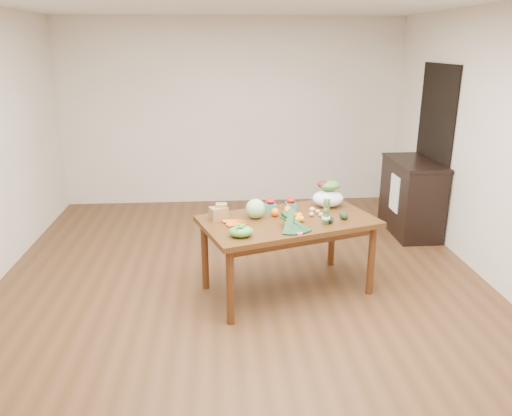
{
  "coord_description": "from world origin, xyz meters",
  "views": [
    {
      "loc": [
        -0.21,
        -4.41,
        2.32
      ],
      "look_at": [
        0.12,
        0.0,
        0.86
      ],
      "focal_mm": 35.0,
      "sensor_mm": 36.0,
      "label": 1
    }
  ],
  "objects": [
    {
      "name": "asparagus_bundle",
      "position": [
        0.75,
        -0.19,
        0.88
      ],
      "size": [
        0.11,
        0.14,
        0.26
      ],
      "primitive_type": null,
      "rotation": [
        0.15,
        0.0,
        0.32
      ],
      "color": "olive",
      "rests_on": "dining_table"
    },
    {
      "name": "kale_bunch",
      "position": [
        0.44,
        -0.33,
        0.83
      ],
      "size": [
        0.43,
        0.48,
        0.16
      ],
      "primitive_type": null,
      "rotation": [
        0.0,
        0.0,
        0.32
      ],
      "color": "black",
      "rests_on": "dining_table"
    },
    {
      "name": "cabinet",
      "position": [
        2.22,
        1.49,
        0.47
      ],
      "size": [
        0.52,
        1.02,
        0.94
      ],
      "primitive_type": "cube",
      "color": "black",
      "rests_on": "floor"
    },
    {
      "name": "snap_pea_bag",
      "position": [
        -0.04,
        -0.43,
        0.8
      ],
      "size": [
        0.21,
        0.16,
        0.1
      ],
      "primitive_type": "ellipsoid",
      "color": "#59AC3A",
      "rests_on": "dining_table"
    },
    {
      "name": "potato_e",
      "position": [
        0.82,
        0.15,
        0.77
      ],
      "size": [
        0.05,
        0.05,
        0.05
      ],
      "primitive_type": "ellipsoid",
      "color": "tan",
      "rests_on": "dining_table"
    },
    {
      "name": "cabbage",
      "position": [
        0.12,
        0.04,
        0.84
      ],
      "size": [
        0.19,
        0.19,
        0.19
      ],
      "primitive_type": "sphere",
      "color": "#A7D87C",
      "rests_on": "dining_table"
    },
    {
      "name": "potato_b",
      "position": [
        0.75,
        0.02,
        0.77
      ],
      "size": [
        0.05,
        0.05,
        0.04
      ],
      "primitive_type": "ellipsoid",
      "color": "tan",
      "rests_on": "dining_table"
    },
    {
      "name": "salad_bag",
      "position": [
        0.88,
        0.33,
        0.87
      ],
      "size": [
        0.37,
        0.32,
        0.24
      ],
      "primitive_type": null,
      "rotation": [
        0.0,
        0.0,
        0.32
      ],
      "color": "white",
      "rests_on": "dining_table"
    },
    {
      "name": "orange_c",
      "position": [
        0.44,
        0.1,
        0.78
      ],
      "size": [
        0.07,
        0.07,
        0.07
      ],
      "primitive_type": "sphere",
      "color": "orange",
      "rests_on": "dining_table"
    },
    {
      "name": "strawberry_basket_a",
      "position": [
        0.29,
        0.27,
        0.8
      ],
      "size": [
        0.13,
        0.13,
        0.09
      ],
      "primitive_type": null,
      "rotation": [
        0.0,
        0.0,
        0.32
      ],
      "color": "red",
      "rests_on": "dining_table"
    },
    {
      "name": "mandarin_cluster",
      "position": [
        0.48,
        -0.05,
        0.8
      ],
      "size": [
        0.23,
        0.23,
        0.09
      ],
      "primitive_type": null,
      "rotation": [
        0.0,
        0.0,
        0.32
      ],
      "color": "orange",
      "rests_on": "dining_table"
    },
    {
      "name": "potato_a",
      "position": [
        0.66,
        0.04,
        0.77
      ],
      "size": [
        0.05,
        0.05,
        0.05
      ],
      "primitive_type": "ellipsoid",
      "color": "tan",
      "rests_on": "dining_table"
    },
    {
      "name": "dish_towel",
      "position": [
        1.96,
        1.4,
        0.55
      ],
      "size": [
        0.02,
        0.28,
        0.45
      ],
      "primitive_type": "cube",
      "color": "white",
      "rests_on": "cabinet"
    },
    {
      "name": "carrots",
      "position": [
        -0.07,
        -0.1,
        0.76
      ],
      "size": [
        0.27,
        0.25,
        0.03
      ],
      "primitive_type": null,
      "rotation": [
        0.0,
        0.0,
        0.32
      ],
      "color": "orange",
      "rests_on": "dining_table"
    },
    {
      "name": "avocado_b",
      "position": [
        0.95,
        -0.06,
        0.78
      ],
      "size": [
        0.1,
        0.12,
        0.07
      ],
      "primitive_type": "ellipsoid",
      "rotation": [
        0.0,
        0.0,
        0.3
      ],
      "color": "black",
      "rests_on": "dining_table"
    },
    {
      "name": "orange_b",
      "position": [
        0.45,
        0.18,
        0.78
      ],
      "size": [
        0.07,
        0.07,
        0.07
      ],
      "primitive_type": "sphere",
      "color": "orange",
      "rests_on": "dining_table"
    },
    {
      "name": "room_walls",
      "position": [
        0.0,
        0.0,
        1.35
      ],
      "size": [
        5.02,
        6.02,
        2.7
      ],
      "color": "silver",
      "rests_on": "floor"
    },
    {
      "name": "avocado_a",
      "position": [
        0.79,
        -0.14,
        0.79
      ],
      "size": [
        0.1,
        0.12,
        0.07
      ],
      "primitive_type": "ellipsoid",
      "rotation": [
        0.0,
        0.0,
        0.3
      ],
      "color": "black",
      "rests_on": "dining_table"
    },
    {
      "name": "orange_a",
      "position": [
        0.31,
        0.07,
        0.79
      ],
      "size": [
        0.08,
        0.08,
        0.08
      ],
      "primitive_type": "sphere",
      "color": "orange",
      "rests_on": "dining_table"
    },
    {
      "name": "strawberry_basket_b",
      "position": [
        0.49,
        0.29,
        0.8
      ],
      "size": [
        0.13,
        0.13,
        0.09
      ],
      "primitive_type": null,
      "rotation": [
        0.0,
        0.0,
        0.32
      ],
      "color": "#AD1A0B",
      "rests_on": "dining_table"
    },
    {
      "name": "doorway_dark",
      "position": [
        2.48,
        1.6,
        1.05
      ],
      "size": [
        0.02,
        1.0,
        2.1
      ],
      "primitive_type": "cube",
      "color": "black",
      "rests_on": "floor"
    },
    {
      "name": "paper_bag",
      "position": [
        -0.23,
        0.02,
        0.82
      ],
      "size": [
        0.25,
        0.23,
        0.15
      ],
      "primitive_type": null,
      "rotation": [
        0.0,
        0.0,
        0.32
      ],
      "color": "olive",
      "rests_on": "dining_table"
    },
    {
      "name": "potato_c",
      "position": [
        0.74,
        0.12,
        0.77
      ],
      "size": [
        0.05,
        0.04,
        0.04
      ],
      "primitive_type": "ellipsoid",
      "color": "tan",
      "rests_on": "dining_table"
    },
    {
      "name": "potato_d",
      "position": [
        0.69,
        0.18,
        0.77
      ],
      "size": [
        0.06,
        0.05,
        0.05
      ],
      "primitive_type": "ellipsoid",
      "color": "#D5B47B",
      "rests_on": "dining_table"
    },
    {
      "name": "dining_table",
      "position": [
        0.43,
        -0.01,
        0.38
      ],
      "size": [
        1.79,
        1.35,
        0.75
      ],
      "primitive_type": "cube",
      "rotation": [
        0.0,
        0.0,
        0.32
      ],
      "color": "#532F13",
      "rests_on": "floor"
    },
    {
      "name": "floor",
      "position": [
        0.0,
        0.0,
        0.0
      ],
      "size": [
        6.0,
        6.0,
        0.0
      ],
      "primitive_type": "plane",
      "color": "#54341C",
      "rests_on": "ground"
    }
  ]
}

